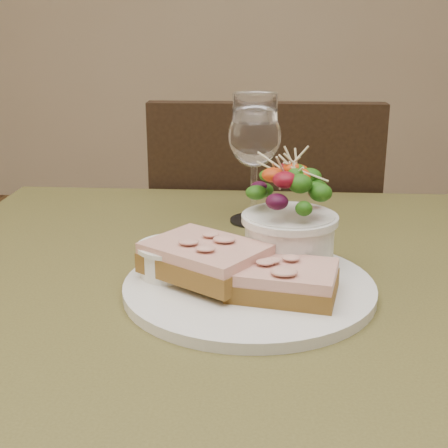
# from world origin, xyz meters

# --- Properties ---
(cafe_table) EXTENTS (0.80, 0.80, 0.75)m
(cafe_table) POSITION_xyz_m (0.00, 0.00, 0.65)
(cafe_table) COLOR #48441F
(cafe_table) RESTS_ON ground
(chair_far) EXTENTS (0.43, 0.43, 0.90)m
(chair_far) POSITION_xyz_m (0.03, 0.61, 0.29)
(chair_far) COLOR black
(chair_far) RESTS_ON ground
(dinner_plate) EXTENTS (0.28, 0.28, 0.01)m
(dinner_plate) POSITION_xyz_m (0.02, -0.03, 0.76)
(dinner_plate) COLOR white
(dinner_plate) RESTS_ON cafe_table
(sandwich_front) EXTENTS (0.12, 0.10, 0.03)m
(sandwich_front) POSITION_xyz_m (0.06, -0.06, 0.78)
(sandwich_front) COLOR #533816
(sandwich_front) RESTS_ON dinner_plate
(sandwich_back) EXTENTS (0.16, 0.15, 0.03)m
(sandwich_back) POSITION_xyz_m (-0.02, -0.03, 0.79)
(sandwich_back) COLOR #533816
(sandwich_back) RESTS_ON dinner_plate
(ramekin) EXTENTS (0.07, 0.07, 0.04)m
(ramekin) POSITION_xyz_m (-0.06, -0.02, 0.78)
(ramekin) COLOR white
(ramekin) RESTS_ON dinner_plate
(salad_bowl) EXTENTS (0.10, 0.10, 0.13)m
(salad_bowl) POSITION_xyz_m (0.07, 0.02, 0.82)
(salad_bowl) COLOR white
(salad_bowl) RESTS_ON dinner_plate
(garnish) EXTENTS (0.05, 0.04, 0.02)m
(garnish) POSITION_xyz_m (-0.03, 0.06, 0.77)
(garnish) COLOR #11390A
(garnish) RESTS_ON dinner_plate
(wine_glass) EXTENTS (0.08, 0.08, 0.18)m
(wine_glass) POSITION_xyz_m (0.02, 0.22, 0.87)
(wine_glass) COLOR white
(wine_glass) RESTS_ON cafe_table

